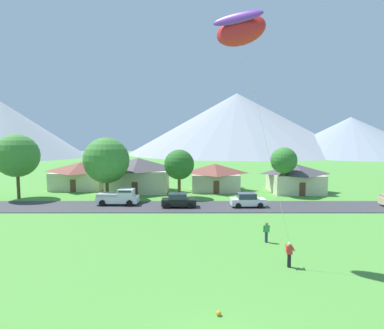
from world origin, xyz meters
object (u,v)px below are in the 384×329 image
parked_car_black_west_end (180,201)px  tree_center (180,165)px  house_right_center (82,175)px  house_left_center (216,177)px  tree_right_of_center (285,161)px  parked_car_white_mid_west (248,200)px  pickup_truck_white_west_side (120,197)px  watcher_person (267,232)px  house_rightmost (139,174)px  kite_flyer_with_kite (241,32)px  house_leftmost (296,177)px  tree_near_left (107,160)px  soccer_ball (220,313)px  tree_left_of_center (18,156)px

parked_car_black_west_end → tree_center: bearing=91.8°
house_right_center → parked_car_black_west_end: 22.61m
house_left_center → tree_right_of_center: bearing=-26.0°
parked_car_black_west_end → parked_car_white_mid_west: bearing=1.3°
pickup_truck_white_west_side → parked_car_white_mid_west: bearing=-4.3°
tree_right_of_center → watcher_person: 22.22m
house_rightmost → parked_car_white_mid_west: bearing=-35.7°
watcher_person → kite_flyer_with_kite: bearing=-141.3°
tree_center → kite_flyer_with_kite: bearing=-76.0°
house_leftmost → tree_near_left: size_ratio=0.94×
watcher_person → pickup_truck_white_west_side: bearing=137.7°
house_right_center → soccer_ball: house_right_center is taller
tree_center → tree_right_of_center: tree_right_of_center is taller
house_right_center → house_rightmost: (10.33, -3.23, 0.47)m
house_leftmost → parked_car_black_west_end: bearing=-148.5°
tree_left_of_center → tree_near_left: bearing=-1.6°
kite_flyer_with_kite → tree_near_left: bearing=127.4°
tree_center → parked_car_black_west_end: (0.20, -6.37, -3.89)m
tree_near_left → parked_car_white_mid_west: (18.78, -5.12, -4.57)m
tree_near_left → soccer_ball: (13.20, -28.18, -5.32)m
parked_car_black_west_end → watcher_person: 14.75m
house_leftmost → house_left_center: (-12.58, 1.70, -0.07)m
tree_near_left → parked_car_white_mid_west: 20.00m
tree_right_of_center → kite_flyer_with_kite: (-10.16, -22.60, 10.72)m
tree_left_of_center → parked_car_white_mid_west: (31.43, -5.47, -5.21)m
tree_center → kite_flyer_with_kite: size_ratio=0.40×
parked_car_white_mid_west → tree_center: bearing=144.6°
tree_center → pickup_truck_white_west_side: 9.71m
kite_flyer_with_kite → watcher_person: size_ratio=10.30×
house_right_center → house_rightmost: 10.84m
house_rightmost → parked_car_black_west_end: 13.38m
house_leftmost → parked_car_white_mid_west: (-9.47, -10.79, -1.46)m
house_leftmost → tree_left_of_center: size_ratio=0.89×
house_left_center → tree_center: tree_center is taller
tree_center → soccer_ball: (3.12, -29.23, -4.63)m
tree_center → tree_right_of_center: size_ratio=0.96×
house_left_center → kite_flyer_with_kite: 30.63m
house_right_center → tree_left_of_center: 11.15m
watcher_person → soccer_ball: (-4.79, -10.29, -0.76)m
parked_car_white_mid_west → watcher_person: bearing=-93.5°
tree_near_left → parked_car_black_west_end: bearing=-27.3°
parked_car_black_west_end → tree_near_left: bearing=152.7°
house_leftmost → soccer_ball: (-15.05, -33.85, -2.21)m
parked_car_white_mid_west → kite_flyer_with_kite: bearing=-103.0°
house_leftmost → kite_flyer_with_kite: (-12.92, -25.70, 13.61)m
house_leftmost → tree_left_of_center: tree_left_of_center is taller
house_rightmost → parked_car_black_west_end: (6.94, -11.28, -1.93)m
tree_right_of_center → parked_car_black_west_end: tree_right_of_center is taller
tree_near_left → parked_car_black_west_end: (10.28, -5.32, -4.57)m
pickup_truck_white_west_side → soccer_ball: size_ratio=21.80×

